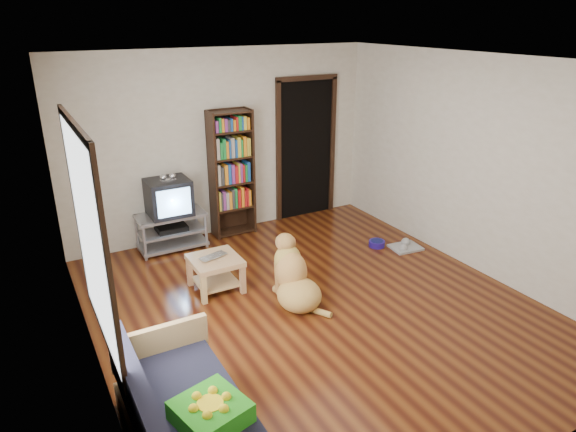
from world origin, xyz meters
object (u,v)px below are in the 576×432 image
green_cushion (211,412)px  coffee_table (215,267)px  laptop (216,258)px  tv_stand (172,230)px  dog (294,279)px  crt_tv (168,196)px  bookshelf (231,167)px  grey_rag (405,247)px  dog_bowl (377,244)px

green_cushion → coffee_table: 2.56m
green_cushion → laptop: 2.53m
tv_stand → coffee_table: 1.36m
coffee_table → dog: bearing=-46.0°
crt_tv → bookshelf: bearing=4.3°
grey_rag → tv_stand: tv_stand is taller
dog_bowl → tv_stand: bearing=152.1°
bookshelf → green_cushion: bearing=-115.3°
crt_tv → coffee_table: size_ratio=1.05×
crt_tv → bookshelf: size_ratio=0.32×
green_cushion → dog: (1.61, 1.69, -0.21)m
laptop → dog: 0.93m
laptop → coffee_table: bearing=74.7°
dog_bowl → coffee_table: coffee_table is taller
grey_rag → crt_tv: size_ratio=0.69×
tv_stand → bookshelf: bearing=5.6°
laptop → crt_tv: 1.45m
dog_bowl → dog: size_ratio=0.23×
grey_rag → dog: dog is taller
crt_tv → green_cushion: bearing=-102.8°
dog_bowl → bookshelf: (-1.54, 1.41, 0.96)m
grey_rag → coffee_table: coffee_table is taller
tv_stand → crt_tv: size_ratio=1.55×
laptop → coffee_table: laptop is taller
laptop → dog: dog is taller
tv_stand → laptop: bearing=-85.7°
bookshelf → grey_rag: bearing=-42.1°
tv_stand → bookshelf: (0.95, 0.09, 0.73)m
dog_bowl → crt_tv: bearing=151.7°
laptop → coffee_table: (-0.00, 0.03, -0.13)m
coffee_table → green_cushion: bearing=-111.9°
crt_tv → coffee_table: (0.10, -1.37, -0.46)m
laptop → tv_stand: bearing=79.0°
laptop → bookshelf: (0.85, 1.48, 0.59)m
dog_bowl → tv_stand: (-2.49, 1.32, 0.23)m
tv_stand → dog_bowl: bearing=-27.9°
laptop → grey_rag: laptop is taller
dog_bowl → green_cushion: bearing=-144.2°
dog → crt_tv: bearing=110.3°
crt_tv → coffee_table: 1.45m
green_cushion → bookshelf: size_ratio=0.24×
green_cushion → dog: bearing=32.2°
dog_bowl → bookshelf: bookshelf is taller
green_cushion → grey_rag: bearing=16.4°
laptop → grey_rag: bearing=-19.2°
green_cushion → tv_stand: green_cushion is taller
coffee_table → dog: size_ratio=0.58×
tv_stand → crt_tv: bearing=90.0°
tv_stand → dog: bearing=-69.5°
grey_rag → coffee_table: 2.71m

